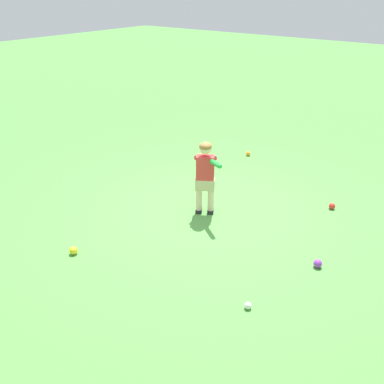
{
  "coord_description": "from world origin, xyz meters",
  "views": [
    {
      "loc": [
        -3.17,
        4.57,
        3.05
      ],
      "look_at": [
        0.05,
        0.38,
        0.45
      ],
      "focal_mm": 40.68,
      "sensor_mm": 36.0,
      "label": 1
    }
  ],
  "objects_px": {
    "play_ball_by_bucket": "(248,305)",
    "play_ball_near_batter": "(73,250)",
    "play_ball_center_lawn": "(318,263)",
    "play_ball_behind_batter": "(332,206)",
    "play_ball_far_right": "(248,154)",
    "child_batter": "(206,172)"
  },
  "relations": [
    {
      "from": "play_ball_center_lawn",
      "to": "play_ball_behind_batter",
      "type": "xyz_separation_m",
      "value": [
        0.41,
        -1.5,
        -0.0
      ]
    },
    {
      "from": "child_batter",
      "to": "play_ball_near_batter",
      "type": "bearing_deg",
      "value": 70.09
    },
    {
      "from": "play_ball_near_batter",
      "to": "play_ball_behind_batter",
      "type": "bearing_deg",
      "value": -124.11
    },
    {
      "from": "play_ball_center_lawn",
      "to": "play_ball_near_batter",
      "type": "height_order",
      "value": "same"
    },
    {
      "from": "play_ball_far_right",
      "to": "play_ball_near_batter",
      "type": "bearing_deg",
      "value": 90.13
    },
    {
      "from": "play_ball_near_batter",
      "to": "play_ball_behind_batter",
      "type": "xyz_separation_m",
      "value": [
        -2.08,
        -3.07,
        -0.0
      ]
    },
    {
      "from": "child_batter",
      "to": "play_ball_far_right",
      "type": "distance_m",
      "value": 2.51
    },
    {
      "from": "play_ball_far_right",
      "to": "play_ball_behind_batter",
      "type": "xyz_separation_m",
      "value": [
        -2.09,
        1.1,
        0.0
      ]
    },
    {
      "from": "play_ball_far_right",
      "to": "child_batter",
      "type": "bearing_deg",
      "value": 106.14
    },
    {
      "from": "play_ball_center_lawn",
      "to": "play_ball_far_right",
      "type": "xyz_separation_m",
      "value": [
        2.5,
        -2.6,
        -0.01
      ]
    },
    {
      "from": "play_ball_near_batter",
      "to": "play_ball_far_right",
      "type": "relative_size",
      "value": 1.2
    },
    {
      "from": "play_ball_center_lawn",
      "to": "child_batter",
      "type": "bearing_deg",
      "value": -8.28
    },
    {
      "from": "child_batter",
      "to": "play_ball_near_batter",
      "type": "distance_m",
      "value": 2.05
    },
    {
      "from": "child_batter",
      "to": "play_ball_far_right",
      "type": "height_order",
      "value": "child_batter"
    },
    {
      "from": "play_ball_behind_batter",
      "to": "play_ball_center_lawn",
      "type": "bearing_deg",
      "value": 105.47
    },
    {
      "from": "play_ball_center_lawn",
      "to": "play_ball_far_right",
      "type": "distance_m",
      "value": 3.61
    },
    {
      "from": "play_ball_near_batter",
      "to": "play_ball_behind_batter",
      "type": "height_order",
      "value": "play_ball_near_batter"
    },
    {
      "from": "child_batter",
      "to": "play_ball_behind_batter",
      "type": "bearing_deg",
      "value": -138.94
    },
    {
      "from": "play_ball_far_right",
      "to": "play_ball_behind_batter",
      "type": "distance_m",
      "value": 2.36
    },
    {
      "from": "play_ball_near_batter",
      "to": "play_ball_far_right",
      "type": "xyz_separation_m",
      "value": [
        0.01,
        -4.17,
        -0.01
      ]
    },
    {
      "from": "play_ball_by_bucket",
      "to": "play_ball_near_batter",
      "type": "distance_m",
      "value": 2.26
    },
    {
      "from": "play_ball_far_right",
      "to": "play_ball_by_bucket",
      "type": "bearing_deg",
      "value": 120.89
    }
  ]
}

